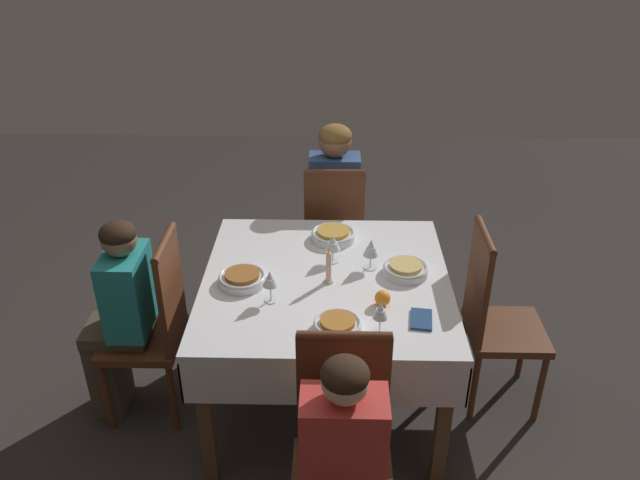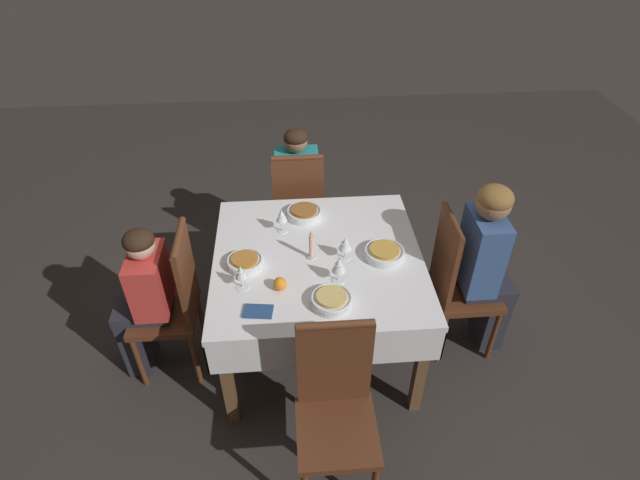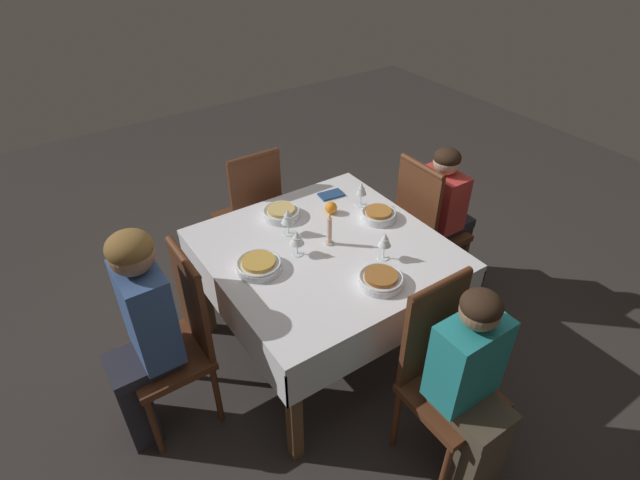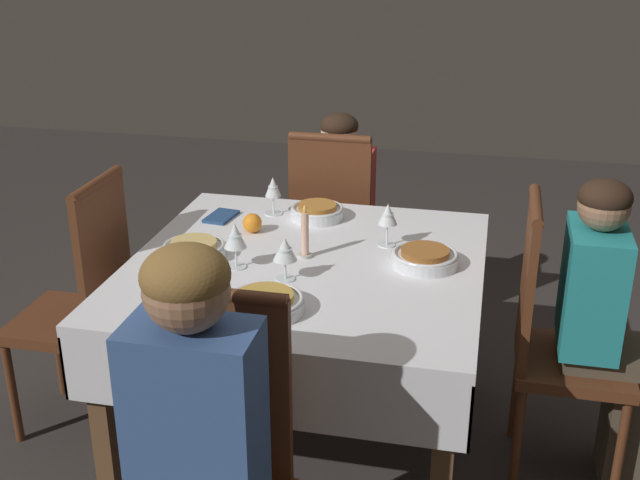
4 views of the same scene
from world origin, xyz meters
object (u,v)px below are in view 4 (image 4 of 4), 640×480
at_px(dining_table, 306,286).
at_px(chair_east, 334,231).
at_px(wine_glass_west, 285,250).
at_px(bowl_north, 194,249).
at_px(chair_west, 215,471).
at_px(bowl_east, 317,211).
at_px(napkin_red_folded, 221,216).
at_px(wine_glass_east, 273,189).
at_px(chair_north, 84,299).
at_px(bowl_west, 265,303).
at_px(chair_south, 553,334).
at_px(person_child_red, 341,211).
at_px(bowl_south, 425,257).
at_px(candle_centerpiece, 305,237).
at_px(person_adult_denim, 190,463).
at_px(person_child_teal, 606,324).
at_px(wine_glass_south, 388,216).
at_px(orange_fruit, 252,223).
at_px(wine_glass_north, 235,237).

height_order(dining_table, chair_east, chair_east).
height_order(wine_glass_west, bowl_north, wine_glass_west).
relative_size(chair_west, bowl_east, 4.93).
distance_m(bowl_north, napkin_red_folded, 0.37).
xyz_separation_m(wine_glass_west, wine_glass_east, (0.56, 0.19, 0.00)).
bearing_deg(chair_north, wine_glass_west, 80.84).
height_order(chair_west, bowl_west, chair_west).
distance_m(chair_south, bowl_east, 0.96).
xyz_separation_m(chair_south, person_child_red, (0.91, 0.89, 0.03)).
relative_size(bowl_west, bowl_south, 1.04).
relative_size(bowl_south, candle_centerpiece, 1.20).
xyz_separation_m(chair_south, person_adult_denim, (-1.06, 0.85, 0.14)).
bearing_deg(wine_glass_east, candle_centerpiece, -150.14).
relative_size(person_child_teal, bowl_west, 4.69).
xyz_separation_m(person_child_teal, bowl_north, (-0.12, 1.35, 0.19)).
distance_m(wine_glass_west, wine_glass_east, 0.59).
xyz_separation_m(chair_west, chair_south, (0.90, -0.85, 0.00)).
relative_size(wine_glass_south, orange_fruit, 2.20).
xyz_separation_m(chair_east, chair_south, (-0.74, -0.89, 0.00)).
bearing_deg(orange_fruit, person_child_teal, -96.20).
distance_m(bowl_south, wine_glass_south, 0.22).
xyz_separation_m(chair_south, bowl_west, (-0.45, 0.85, 0.24)).
bearing_deg(bowl_east, chair_south, -110.32).
height_order(person_child_red, wine_glass_west, person_child_red).
xyz_separation_m(chair_east, bowl_north, (-0.86, 0.30, 0.24)).
height_order(bowl_south, wine_glass_north, wine_glass_north).
height_order(chair_north, orange_fruit, chair_north).
height_order(wine_glass_west, candle_centerpiece, candle_centerpiece).
xyz_separation_m(person_adult_denim, bowl_south, (1.03, -0.42, 0.11)).
bearing_deg(napkin_red_folded, person_child_red, -26.78).
bearing_deg(bowl_south, napkin_red_folded, 71.30).
bearing_deg(bowl_south, wine_glass_east, 60.05).
relative_size(wine_glass_west, wine_glass_south, 0.92).
distance_m(chair_north, bowl_south, 1.23).
bearing_deg(person_adult_denim, wine_glass_north, 101.17).
bearing_deg(chair_north, bowl_west, 66.18).
relative_size(chair_west, orange_fruit, 14.12).
xyz_separation_m(person_adult_denim, bowl_east, (1.38, 0.02, 0.11)).
bearing_deg(person_child_teal, bowl_north, 95.11).
height_order(chair_east, chair_south, same).
bearing_deg(wine_glass_east, person_child_teal, -105.28).
distance_m(chair_west, bowl_south, 1.01).
xyz_separation_m(bowl_west, wine_glass_south, (0.56, -0.27, 0.08)).
bearing_deg(chair_south, dining_table, 95.65).
xyz_separation_m(orange_fruit, napkin_red_folded, (0.11, 0.16, -0.03)).
bearing_deg(bowl_east, wine_glass_east, 87.86).
distance_m(bowl_east, napkin_red_folded, 0.36).
height_order(wine_glass_north, napkin_red_folded, wine_glass_north).
bearing_deg(dining_table, person_child_red, 4.22).
bearing_deg(chair_west, chair_east, 91.26).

